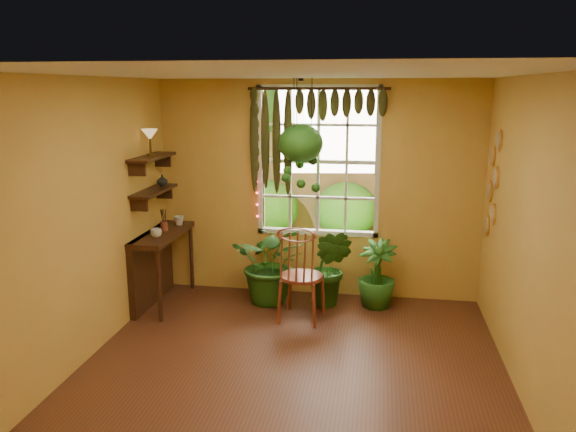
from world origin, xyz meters
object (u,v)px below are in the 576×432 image
counter_ledge (155,259)px  potted_plant_left (272,263)px  windsor_chair (301,289)px  potted_plant_mid (330,268)px  hanging_basket (301,147)px

counter_ledge → potted_plant_left: potted_plant_left is taller
windsor_chair → potted_plant_left: windsor_chair is taller
potted_plant_left → potted_plant_mid: size_ratio=1.05×
counter_ledge → hanging_basket: (1.75, 0.27, 1.36)m
windsor_chair → hanging_basket: size_ratio=0.98×
potted_plant_left → potted_plant_mid: 0.71m
windsor_chair → hanging_basket: 1.63m
counter_ledge → hanging_basket: 2.23m
potted_plant_mid → potted_plant_left: bearing=179.5°
potted_plant_mid → hanging_basket: size_ratio=0.73×
potted_plant_mid → hanging_basket: bearing=174.9°
counter_ledge → potted_plant_mid: size_ratio=1.24×
hanging_basket → counter_ledge: bearing=-171.3°
counter_ledge → potted_plant_mid: (2.11, 0.23, -0.07)m
potted_plant_left → hanging_basket: 1.45m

